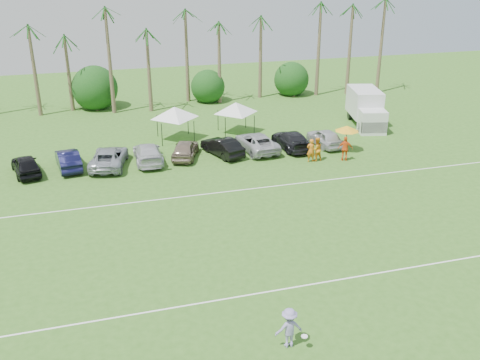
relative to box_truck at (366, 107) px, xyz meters
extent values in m
plane|color=#34631D|center=(-18.32, -25.50, -1.77)|extent=(120.00, 120.00, 0.00)
cube|color=white|center=(-18.32, -23.50, -1.77)|extent=(80.00, 0.10, 0.01)
cube|color=white|center=(-18.32, -11.50, -1.77)|extent=(80.00, 0.10, 0.01)
cone|color=brown|center=(-30.32, 12.50, 3.23)|extent=(0.44, 0.44, 10.00)
cone|color=brown|center=(-26.32, 12.50, 3.73)|extent=(0.44, 0.44, 11.00)
cone|color=brown|center=(-22.32, 12.50, 2.23)|extent=(0.44, 0.44, 8.00)
cone|color=brown|center=(-18.32, 12.50, 2.73)|extent=(0.44, 0.44, 9.00)
cone|color=brown|center=(-14.32, 12.50, 3.23)|extent=(0.44, 0.44, 10.00)
cone|color=brown|center=(-10.32, 12.50, 3.73)|extent=(0.44, 0.44, 11.00)
cone|color=brown|center=(-5.32, 12.50, 2.23)|extent=(0.44, 0.44, 8.00)
cone|color=brown|center=(-0.32, 12.50, 2.73)|extent=(0.44, 0.44, 9.00)
cone|color=brown|center=(4.68, 12.50, 3.23)|extent=(0.44, 0.44, 10.00)
cone|color=brown|center=(8.68, 12.50, 3.73)|extent=(0.44, 0.44, 11.00)
cylinder|color=brown|center=(-24.32, 13.50, -1.07)|extent=(0.30, 0.30, 1.40)
sphere|color=#103C11|center=(-24.32, 13.50, 0.03)|extent=(4.00, 4.00, 4.00)
cylinder|color=brown|center=(-12.32, 13.50, -1.07)|extent=(0.30, 0.30, 1.40)
sphere|color=#103C11|center=(-12.32, 13.50, 0.03)|extent=(4.00, 4.00, 4.00)
cylinder|color=brown|center=(-2.32, 13.50, -1.07)|extent=(0.30, 0.30, 1.40)
sphere|color=#103C11|center=(-2.32, 13.50, 0.03)|extent=(4.00, 4.00, 4.00)
imported|color=orange|center=(-8.85, -7.66, -0.84)|extent=(0.71, 0.50, 1.86)
imported|color=orange|center=(-8.34, -7.58, -0.82)|extent=(1.00, 0.82, 1.90)
imported|color=orange|center=(-6.17, -8.18, -0.79)|extent=(1.25, 0.88, 1.97)
cube|color=silver|center=(0.19, 0.78, 0.29)|extent=(3.54, 5.08, 2.51)
cube|color=silver|center=(-0.58, -2.34, -0.72)|extent=(2.67, 2.31, 2.11)
cube|color=black|center=(-0.76, -3.07, -1.02)|extent=(2.31, 0.84, 1.00)
cube|color=#E5590C|center=(1.42, 0.48, -0.17)|extent=(0.40, 1.56, 0.90)
cylinder|color=black|center=(-1.50, -1.90, -1.32)|extent=(0.51, 0.95, 0.90)
cylinder|color=black|center=(0.45, -2.38, -1.32)|extent=(0.51, 0.95, 0.90)
cylinder|color=black|center=(-0.50, 2.19, -1.32)|extent=(0.51, 0.95, 0.90)
cylinder|color=black|center=(1.45, 1.71, -1.32)|extent=(0.51, 0.95, 0.90)
cylinder|color=black|center=(-19.45, -0.73, -0.78)|extent=(0.06, 0.06, 1.98)
cylinder|color=black|center=(-16.68, -0.73, -0.78)|extent=(0.06, 0.06, 1.98)
cylinder|color=black|center=(-19.45, 2.03, -0.78)|extent=(0.06, 0.06, 1.98)
cylinder|color=black|center=(-16.68, 2.03, -0.78)|extent=(0.06, 0.06, 1.98)
pyramid|color=white|center=(-18.06, 0.65, 1.19)|extent=(4.27, 4.27, 0.99)
cylinder|color=black|center=(-13.81, -0.28, -0.82)|extent=(0.06, 0.06, 1.91)
cylinder|color=black|center=(-11.14, -0.28, -0.82)|extent=(0.06, 0.06, 1.91)
cylinder|color=black|center=(-13.81, 2.38, -0.82)|extent=(0.06, 0.06, 1.91)
cylinder|color=black|center=(-11.14, 2.38, -0.82)|extent=(0.06, 0.06, 1.91)
pyramid|color=white|center=(-12.47, 1.05, 1.09)|extent=(4.12, 4.12, 0.95)
cylinder|color=black|center=(-5.12, -6.22, -0.79)|extent=(0.05, 0.05, 1.97)
cone|color=gold|center=(-5.12, -6.22, 0.20)|extent=(1.97, 1.97, 0.45)
imported|color=#8D83B9|center=(-18.21, -27.37, -0.88)|extent=(1.16, 0.67, 1.79)
cylinder|color=white|center=(-17.67, -27.74, -1.13)|extent=(0.27, 0.27, 0.03)
imported|color=black|center=(-30.01, -4.30, -1.04)|extent=(2.67, 4.56, 1.46)
imported|color=#101033|center=(-27.03, -3.94, -1.04)|extent=(2.15, 4.60, 1.46)
imported|color=#9297A0|center=(-24.05, -4.36, -1.04)|extent=(3.51, 5.65, 1.46)
imported|color=silver|center=(-21.07, -4.21, -1.04)|extent=(2.11, 5.05, 1.46)
imported|color=#7F6C5A|center=(-18.09, -4.05, -1.04)|extent=(3.12, 4.61, 1.46)
imported|color=black|center=(-15.11, -4.30, -1.04)|extent=(2.91, 4.69, 1.46)
imported|color=#ABABAF|center=(-12.13, -4.05, -1.04)|extent=(2.90, 5.45, 1.46)
imported|color=black|center=(-9.16, -4.24, -1.04)|extent=(2.22, 5.10, 1.46)
imported|color=#B9BABC|center=(-6.18, -4.44, -1.04)|extent=(2.04, 4.40, 1.46)
camera|label=1|loc=(-25.03, -43.82, 13.02)|focal=40.00mm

